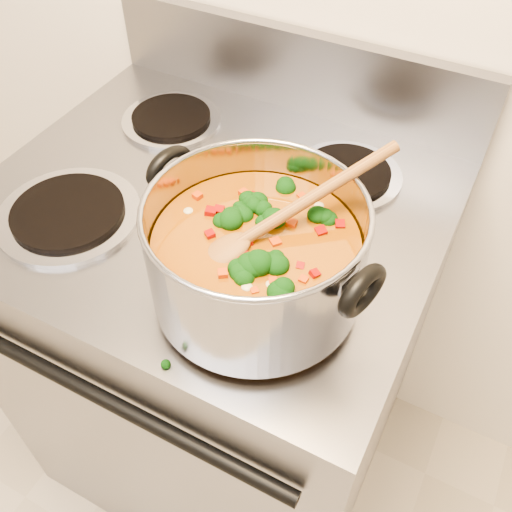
{
  "coord_description": "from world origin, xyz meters",
  "views": [
    {
      "loc": [
        0.44,
        0.54,
        1.57
      ],
      "look_at": [
        0.2,
        1.0,
        1.01
      ],
      "focal_mm": 40.0,
      "sensor_mm": 36.0,
      "label": 1
    }
  ],
  "objects": [
    {
      "name": "electric_range",
      "position": [
        0.03,
        1.16,
        0.47
      ],
      "size": [
        0.78,
        0.7,
        1.08
      ],
      "color": "gray",
      "rests_on": "ground"
    },
    {
      "name": "stockpot",
      "position": [
        0.2,
        1.0,
        1.01
      ],
      "size": [
        0.35,
        0.29,
        0.17
      ],
      "rotation": [
        0.0,
        0.0,
        -0.26
      ],
      "color": "#9C9CA3",
      "rests_on": "electric_range"
    },
    {
      "name": "cooktop_crumbs",
      "position": [
        0.28,
        0.94,
        0.92
      ],
      "size": [
        0.08,
        0.33,
        0.01
      ],
      "color": "black",
      "rests_on": "electric_range"
    },
    {
      "name": "wooden_spoon",
      "position": [
        0.21,
        1.01,
        1.06
      ],
      "size": [
        0.19,
        0.26,
        0.11
      ],
      "rotation": [
        0.0,
        0.0,
        0.96
      ],
      "color": "brown",
      "rests_on": "stockpot"
    }
  ]
}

